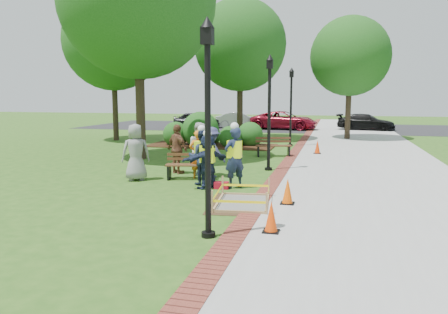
% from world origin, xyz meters
% --- Properties ---
extents(ground, '(100.00, 100.00, 0.00)m').
position_xyz_m(ground, '(0.00, 0.00, 0.00)').
color(ground, '#285116').
rests_on(ground, ground).
extents(sidewalk, '(6.00, 60.00, 0.02)m').
position_xyz_m(sidewalk, '(5.00, 10.00, 0.01)').
color(sidewalk, '#9E9E99').
rests_on(sidewalk, ground).
extents(brick_edging, '(0.50, 60.00, 0.03)m').
position_xyz_m(brick_edging, '(1.75, 10.00, 0.01)').
color(brick_edging, maroon).
rests_on(brick_edging, ground).
extents(mulch_bed, '(7.00, 3.00, 0.05)m').
position_xyz_m(mulch_bed, '(-3.00, 12.00, 0.02)').
color(mulch_bed, '#381E0F').
rests_on(mulch_bed, ground).
extents(parking_lot, '(36.00, 12.00, 0.01)m').
position_xyz_m(parking_lot, '(0.00, 27.00, 0.00)').
color(parking_lot, black).
rests_on(parking_lot, ground).
extents(wet_concrete_pad, '(1.96, 2.49, 0.55)m').
position_xyz_m(wet_concrete_pad, '(1.37, -0.28, 0.23)').
color(wet_concrete_pad, '#47331E').
rests_on(wet_concrete_pad, ground).
extents(bench_near, '(1.66, 0.83, 0.86)m').
position_xyz_m(bench_near, '(-1.04, 2.58, 0.27)').
color(bench_near, brown).
rests_on(bench_near, ground).
extents(bench_far, '(1.69, 0.90, 0.87)m').
position_xyz_m(bench_far, '(0.92, 8.72, 0.28)').
color(bench_far, '#562C1D').
rests_on(bench_far, ground).
extents(cone_front, '(0.34, 0.34, 0.66)m').
position_xyz_m(cone_front, '(2.43, -2.43, 0.32)').
color(cone_front, black).
rests_on(cone_front, ground).
extents(cone_back, '(0.35, 0.35, 0.69)m').
position_xyz_m(cone_back, '(2.50, -0.01, 0.33)').
color(cone_back, black).
rests_on(cone_back, ground).
extents(cone_far, '(0.34, 0.34, 0.67)m').
position_xyz_m(cone_far, '(2.84, 10.06, 0.32)').
color(cone_far, black).
rests_on(cone_far, ground).
extents(toolbox, '(0.44, 0.27, 0.21)m').
position_xyz_m(toolbox, '(0.37, 1.40, 0.11)').
color(toolbox, '#A90D22').
rests_on(toolbox, ground).
extents(lamp_near, '(0.28, 0.28, 4.26)m').
position_xyz_m(lamp_near, '(1.25, -3.00, 2.48)').
color(lamp_near, black).
rests_on(lamp_near, ground).
extents(lamp_mid, '(0.28, 0.28, 4.26)m').
position_xyz_m(lamp_mid, '(1.25, 5.00, 2.48)').
color(lamp_mid, black).
rests_on(lamp_mid, ground).
extents(lamp_far, '(0.28, 0.28, 4.26)m').
position_xyz_m(lamp_far, '(1.25, 13.00, 2.48)').
color(lamp_far, black).
rests_on(lamp_far, ground).
extents(tree_left, '(6.64, 6.64, 10.09)m').
position_xyz_m(tree_left, '(-4.63, 6.56, 6.76)').
color(tree_left, '#3D2D1E').
rests_on(tree_left, ground).
extents(tree_back, '(5.65, 5.65, 8.65)m').
position_xyz_m(tree_back, '(-2.20, 15.77, 5.82)').
color(tree_back, '#3D2D1E').
rests_on(tree_back, ground).
extents(tree_right, '(4.96, 4.96, 7.67)m').
position_xyz_m(tree_right, '(4.39, 17.88, 5.18)').
color(tree_right, '#3D2D1E').
rests_on(tree_right, ground).
extents(tree_far, '(5.97, 5.97, 9.01)m').
position_xyz_m(tree_far, '(-9.56, 13.47, 6.02)').
color(tree_far, '#3D2D1E').
rests_on(tree_far, ground).
extents(shrub_a, '(1.42, 1.42, 1.42)m').
position_xyz_m(shrub_a, '(-5.01, 11.85, 0.00)').
color(shrub_a, '#164313').
rests_on(shrub_a, ground).
extents(shrub_b, '(2.04, 2.04, 2.04)m').
position_xyz_m(shrub_b, '(-3.61, 12.02, 0.00)').
color(shrub_b, '#164313').
rests_on(shrub_b, ground).
extents(shrub_c, '(1.24, 1.24, 1.24)m').
position_xyz_m(shrub_c, '(-1.86, 11.83, 0.00)').
color(shrub_c, '#164313').
rests_on(shrub_c, ground).
extents(shrub_d, '(1.43, 1.43, 1.43)m').
position_xyz_m(shrub_d, '(-0.93, 12.62, 0.00)').
color(shrub_d, '#164313').
rests_on(shrub_d, ground).
extents(shrub_e, '(1.01, 1.01, 1.01)m').
position_xyz_m(shrub_e, '(-3.29, 13.37, 0.00)').
color(shrub_e, '#164313').
rests_on(shrub_e, ground).
extents(casual_person_a, '(0.71, 0.64, 1.87)m').
position_xyz_m(casual_person_a, '(-2.69, 1.98, 0.94)').
color(casual_person_a, gray).
rests_on(casual_person_a, ground).
extents(casual_person_b, '(0.59, 0.45, 1.64)m').
position_xyz_m(casual_person_b, '(-0.81, 2.81, 0.82)').
color(casual_person_b, orange).
rests_on(casual_person_b, ground).
extents(casual_person_c, '(0.70, 0.59, 1.86)m').
position_xyz_m(casual_person_c, '(-0.94, 3.39, 0.93)').
color(casual_person_c, silver).
rests_on(casual_person_c, ground).
extents(casual_person_d, '(0.67, 0.61, 1.77)m').
position_xyz_m(casual_person_d, '(-1.80, 3.49, 0.88)').
color(casual_person_d, brown).
rests_on(casual_person_d, ground).
extents(casual_person_e, '(0.65, 0.54, 1.72)m').
position_xyz_m(casual_person_e, '(-0.46, 3.18, 0.86)').
color(casual_person_e, navy).
rests_on(casual_person_e, ground).
extents(hivis_worker_a, '(0.61, 0.61, 1.79)m').
position_xyz_m(hivis_worker_a, '(-0.06, 1.36, 0.89)').
color(hivis_worker_a, '#182A3E').
rests_on(hivis_worker_a, ground).
extents(hivis_worker_b, '(0.69, 0.68, 1.99)m').
position_xyz_m(hivis_worker_b, '(0.71, 1.64, 0.98)').
color(hivis_worker_b, '#171E3D').
rests_on(hivis_worker_b, ground).
extents(hivis_worker_c, '(0.63, 0.49, 1.88)m').
position_xyz_m(hivis_worker_c, '(-0.39, 1.86, 0.93)').
color(hivis_worker_c, '#1C1E4A').
rests_on(hivis_worker_c, ground).
extents(parked_car_a, '(2.09, 4.58, 1.48)m').
position_xyz_m(parked_car_a, '(-7.79, 24.37, 0.00)').
color(parked_car_a, black).
rests_on(parked_car_a, ground).
extents(parked_car_b, '(2.93, 4.76, 1.44)m').
position_xyz_m(parked_car_b, '(-4.38, 25.46, 0.00)').
color(parked_car_b, '#AEAFB3').
rests_on(parked_car_b, ground).
extents(parked_car_c, '(2.69, 5.14, 1.61)m').
position_xyz_m(parked_car_c, '(-0.42, 24.55, 0.00)').
color(parked_car_c, maroon).
rests_on(parked_car_c, ground).
extents(parked_car_d, '(2.65, 4.58, 1.41)m').
position_xyz_m(parked_car_d, '(5.99, 25.42, 0.00)').
color(parked_car_d, black).
rests_on(parked_car_d, ground).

